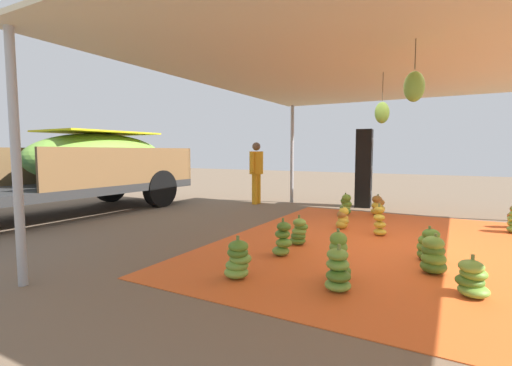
# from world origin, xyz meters

# --- Properties ---
(ground_plane) EXTENTS (40.00, 40.00, 0.00)m
(ground_plane) POSITION_xyz_m (0.00, 3.00, 0.00)
(ground_plane) COLOR brown
(tarp_orange) EXTENTS (6.29, 5.08, 0.01)m
(tarp_orange) POSITION_xyz_m (0.00, 0.00, 0.01)
(tarp_orange) COLOR #E05B23
(tarp_orange) RESTS_ON ground
(tent_canopy) EXTENTS (8.00, 7.00, 2.89)m
(tent_canopy) POSITION_xyz_m (-0.00, -0.09, 2.81)
(tent_canopy) COLOR #9EA0A5
(tent_canopy) RESTS_ON ground
(banana_bunch_0) EXTENTS (0.34, 0.35, 0.48)m
(banana_bunch_0) POSITION_xyz_m (-0.66, 1.25, 0.21)
(banana_bunch_0) COLOR #518428
(banana_bunch_0) RESTS_ON tarp_orange
(banana_bunch_3) EXTENTS (0.43, 0.42, 0.49)m
(banana_bunch_3) POSITION_xyz_m (-1.12, -0.72, 0.22)
(banana_bunch_3) COLOR #477523
(banana_bunch_3) RESTS_ON tarp_orange
(banana_bunch_4) EXTENTS (0.41, 0.42, 0.44)m
(banana_bunch_4) POSITION_xyz_m (-1.73, -1.11, 0.19)
(banana_bunch_4) COLOR #6B9E38
(banana_bunch_4) RESTS_ON tarp_orange
(banana_bunch_5) EXTENTS (0.40, 0.40, 0.51)m
(banana_bunch_5) POSITION_xyz_m (-2.26, 0.15, 0.22)
(banana_bunch_5) COLOR #75A83D
(banana_bunch_5) RESTS_ON tarp_orange
(banana_bunch_6) EXTENTS (0.37, 0.37, 0.50)m
(banana_bunch_6) POSITION_xyz_m (2.76, 0.65, 0.23)
(banana_bunch_6) COLOR gold
(banana_bunch_6) RESTS_ON tarp_orange
(banana_bunch_7) EXTENTS (0.40, 0.39, 0.48)m
(banana_bunch_7) POSITION_xyz_m (-0.57, -0.62, 0.22)
(banana_bunch_7) COLOR #477523
(banana_bunch_7) RESTS_ON tarp_orange
(banana_bunch_8) EXTENTS (0.38, 0.36, 0.52)m
(banana_bunch_8) POSITION_xyz_m (2.49, 1.34, 0.24)
(banana_bunch_8) COLOR #518428
(banana_bunch_8) RESTS_ON tarp_orange
(banana_bunch_9) EXTENTS (0.33, 0.30, 0.45)m
(banana_bunch_9) POSITION_xyz_m (0.88, 0.97, 0.21)
(banana_bunch_9) COLOR gold
(banana_bunch_9) RESTS_ON tarp_orange
(banana_bunch_10) EXTENTS (0.40, 0.39, 0.50)m
(banana_bunch_10) POSITION_xyz_m (-2.44, 1.30, 0.22)
(banana_bunch_10) COLOR #75A83D
(banana_bunch_10) RESTS_ON tarp_orange
(banana_bunch_11) EXTENTS (0.29, 0.28, 0.57)m
(banana_bunch_11) POSITION_xyz_m (0.65, 0.24, 0.25)
(banana_bunch_11) COLOR gold
(banana_bunch_11) RESTS_ON tarp_orange
(banana_bunch_12) EXTENTS (0.34, 0.32, 0.60)m
(banana_bunch_12) POSITION_xyz_m (-1.90, 0.24, 0.27)
(banana_bunch_12) COLOR #518428
(banana_bunch_12) RESTS_ON tarp_orange
(banana_bunch_13) EXTENTS (0.31, 0.33, 0.55)m
(banana_bunch_13) POSITION_xyz_m (-1.34, 1.22, 0.24)
(banana_bunch_13) COLOR #6B9E38
(banana_bunch_13) RESTS_ON tarp_orange
(cargo_truck_main) EXTENTS (7.18, 2.55, 2.40)m
(cargo_truck_main) POSITION_xyz_m (-1.24, 7.24, 1.25)
(cargo_truck_main) COLOR #2D2D2D
(cargo_truck_main) RESTS_ON ground
(worker_0) EXTENTS (0.65, 0.40, 1.77)m
(worker_0) POSITION_xyz_m (3.08, 4.09, 1.03)
(worker_0) COLOR orange
(worker_0) RESTS_ON ground
(speaker_stack) EXTENTS (0.52, 0.47, 2.10)m
(speaker_stack) POSITION_xyz_m (3.99, 1.26, 1.05)
(speaker_stack) COLOR black
(speaker_stack) RESTS_ON ground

